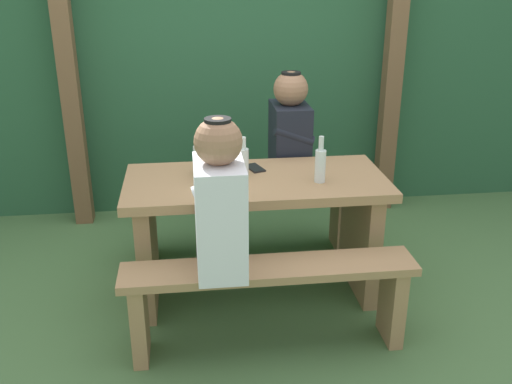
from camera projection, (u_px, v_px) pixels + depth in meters
ground_plane at (256, 292)px, 3.34m from camera, size 12.00×12.00×0.00m
hedge_backdrop at (230, 54)px, 4.41m from camera, size 6.40×0.64×2.25m
pergola_post_left at (70, 93)px, 3.91m from camera, size 0.12×0.12×1.90m
pergola_post_right at (391, 85)px, 4.16m from camera, size 0.12×0.12×1.90m
picnic_table at (256, 216)px, 3.16m from camera, size 1.40×0.64×0.71m
bench_near at (269, 290)px, 2.75m from camera, size 1.40×0.24×0.46m
bench_far at (246, 205)px, 3.70m from camera, size 1.40×0.24×0.46m
person_white_shirt at (220, 203)px, 2.55m from camera, size 0.25×0.35×0.72m
person_black_coat at (290, 135)px, 3.55m from camera, size 0.25×0.35×0.72m
drinking_glass at (199, 166)px, 3.13m from camera, size 0.07×0.07×0.08m
bottle_left at (243, 160)px, 3.09m from camera, size 0.06×0.06×0.22m
bottle_right at (320, 164)px, 3.00m from camera, size 0.06×0.06×0.25m
bottle_center at (199, 162)px, 3.01m from camera, size 0.06×0.06×0.25m
cell_phone at (255, 168)px, 3.22m from camera, size 0.11×0.15×0.01m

